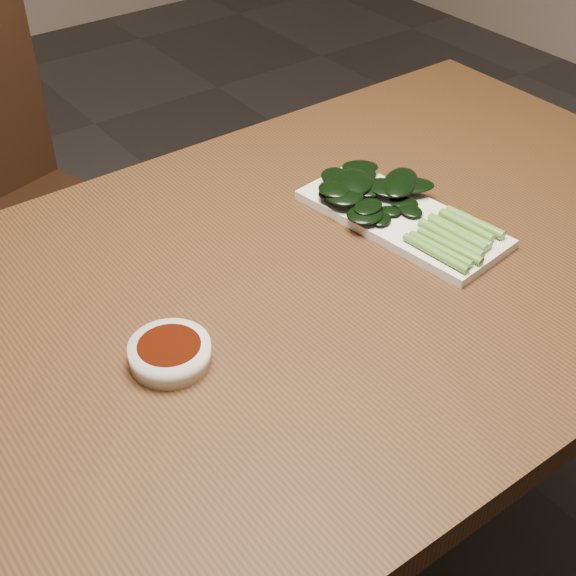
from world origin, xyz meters
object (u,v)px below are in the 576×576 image
at_px(gai_lan, 385,197).
at_px(chair_far, 13,201).
at_px(table, 297,318).
at_px(serving_plate, 401,219).
at_px(sauce_bowl, 170,353).

bearing_deg(gai_lan, chair_far, 111.64).
height_order(table, serving_plate, serving_plate).
xyz_separation_m(table, serving_plate, (0.20, 0.01, 0.08)).
relative_size(chair_far, gai_lan, 2.80).
bearing_deg(sauce_bowl, chair_far, 83.55).
bearing_deg(chair_far, table, -97.73).
relative_size(sauce_bowl, serving_plate, 0.30).
distance_m(table, sauce_bowl, 0.24).
height_order(sauce_bowl, serving_plate, sauce_bowl).
bearing_deg(sauce_bowl, table, 10.34).
distance_m(table, gai_lan, 0.23).
bearing_deg(chair_far, serving_plate, -84.69).
distance_m(sauce_bowl, serving_plate, 0.42).
height_order(table, gai_lan, gai_lan).
bearing_deg(gai_lan, sauce_bowl, -167.79).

